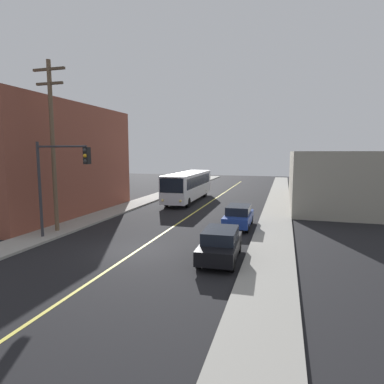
{
  "coord_description": "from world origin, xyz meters",
  "views": [
    {
      "loc": [
        7.8,
        -15.95,
        5.51
      ],
      "look_at": [
        0.0,
        11.14,
        2.0
      ],
      "focal_mm": 30.03,
      "sensor_mm": 36.0,
      "label": 1
    }
  ],
  "objects_px": {
    "parked_car_blue": "(239,216)",
    "traffic_signal_left_corner": "(60,172)",
    "utility_pole_near": "(53,140)",
    "city_bus": "(188,185)",
    "parked_car_black": "(220,244)"
  },
  "relations": [
    {
      "from": "parked_car_blue",
      "to": "traffic_signal_left_corner",
      "type": "height_order",
      "value": "traffic_signal_left_corner"
    },
    {
      "from": "parked_car_blue",
      "to": "traffic_signal_left_corner",
      "type": "bearing_deg",
      "value": -146.68
    },
    {
      "from": "utility_pole_near",
      "to": "parked_car_black",
      "type": "bearing_deg",
      "value": -11.58
    },
    {
      "from": "parked_car_black",
      "to": "parked_car_blue",
      "type": "distance_m",
      "value": 7.48
    },
    {
      "from": "parked_car_blue",
      "to": "traffic_signal_left_corner",
      "type": "distance_m",
      "value": 12.56
    },
    {
      "from": "parked_car_blue",
      "to": "utility_pole_near",
      "type": "xyz_separation_m",
      "value": [
        -11.77,
        -5.05,
        5.48
      ]
    },
    {
      "from": "traffic_signal_left_corner",
      "to": "parked_car_black",
      "type": "bearing_deg",
      "value": -4.77
    },
    {
      "from": "city_bus",
      "to": "utility_pole_near",
      "type": "bearing_deg",
      "value": -105.53
    },
    {
      "from": "parked_car_black",
      "to": "traffic_signal_left_corner",
      "type": "xyz_separation_m",
      "value": [
        -10.2,
        0.85,
        3.46
      ]
    },
    {
      "from": "traffic_signal_left_corner",
      "to": "parked_car_blue",
      "type": "bearing_deg",
      "value": 33.32
    },
    {
      "from": "city_bus",
      "to": "parked_car_black",
      "type": "distance_m",
      "value": 20.17
    },
    {
      "from": "city_bus",
      "to": "parked_car_blue",
      "type": "height_order",
      "value": "city_bus"
    },
    {
      "from": "parked_car_black",
      "to": "traffic_signal_left_corner",
      "type": "bearing_deg",
      "value": 175.23
    },
    {
      "from": "utility_pole_near",
      "to": "traffic_signal_left_corner",
      "type": "height_order",
      "value": "utility_pole_near"
    },
    {
      "from": "parked_car_black",
      "to": "utility_pole_near",
      "type": "distance_m",
      "value": 13.31
    }
  ]
}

